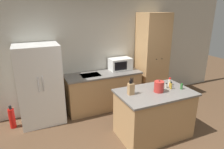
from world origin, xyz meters
TOP-DOWN VIEW (x-y plane):
  - wall_back at (0.00, 2.33)m, footprint 7.20×0.06m
  - refrigerator at (-1.58, 1.97)m, footprint 0.87×0.69m
  - back_counter at (-0.15, 2.00)m, footprint 1.80×0.64m
  - pantry_cabinet at (1.20, 2.00)m, footprint 0.69×0.63m
  - kitchen_island at (0.31, 0.57)m, footprint 1.38×0.87m
  - microwave at (0.34, 2.10)m, footprint 0.54×0.36m
  - knife_block at (-0.16, 0.65)m, footprint 0.10×0.09m
  - spice_bottle_tall_dark at (0.82, 0.47)m, footprint 0.05×0.05m
  - spice_bottle_short_red at (0.75, 0.72)m, footprint 0.06×0.06m
  - spice_bottle_amber_oil at (0.60, 0.64)m, footprint 0.04×0.04m
  - spice_bottle_green_herb at (0.65, 0.56)m, footprint 0.04×0.04m
  - spice_bottle_pale_salt at (0.70, 0.64)m, footprint 0.05×0.05m
  - kettle at (0.36, 0.54)m, footprint 0.18×0.18m
  - fire_extinguisher at (-2.19, 1.94)m, footprint 0.12×0.12m

SIDE VIEW (x-z plane):
  - fire_extinguisher at x=-2.19m, z-range -0.03..0.47m
  - back_counter at x=-0.15m, z-range 0.00..0.90m
  - kitchen_island at x=0.31m, z-range 0.00..0.91m
  - refrigerator at x=-1.58m, z-range 0.00..1.68m
  - spice_bottle_amber_oil at x=0.60m, z-range 0.90..1.00m
  - spice_bottle_pale_salt at x=0.70m, z-range 0.90..1.01m
  - spice_bottle_tall_dark at x=0.82m, z-range 0.90..1.02m
  - spice_bottle_green_herb at x=0.65m, z-range 0.90..1.04m
  - spice_bottle_short_red at x=0.75m, z-range 0.90..1.05m
  - kettle at x=0.36m, z-range 0.89..1.12m
  - knife_block at x=-0.16m, z-range 0.86..1.18m
  - microwave at x=0.34m, z-range 0.89..1.18m
  - pantry_cabinet at x=1.20m, z-range 0.00..2.25m
  - wall_back at x=0.00m, z-range 0.00..2.60m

